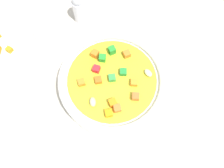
{
  "coord_description": "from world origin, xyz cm",
  "views": [
    {
      "loc": [
        -16.24,
        2.54,
        43.34
      ],
      "look_at": [
        0.0,
        0.0,
        3.0
      ],
      "focal_mm": 36.44,
      "sensor_mm": 36.0,
      "label": 1
    }
  ],
  "objects_px": {
    "spoon": "(163,47)",
    "soup_bowl_main": "(112,84)",
    "side_bowl_small": "(5,46)",
    "pepper_shaker": "(79,8)"
  },
  "relations": [
    {
      "from": "soup_bowl_main",
      "to": "pepper_shaker",
      "type": "bearing_deg",
      "value": 13.24
    },
    {
      "from": "soup_bowl_main",
      "to": "side_bowl_small",
      "type": "relative_size",
      "value": 1.51
    },
    {
      "from": "pepper_shaker",
      "to": "side_bowl_small",
      "type": "bearing_deg",
      "value": 111.95
    },
    {
      "from": "spoon",
      "to": "side_bowl_small",
      "type": "bearing_deg",
      "value": 76.35
    },
    {
      "from": "spoon",
      "to": "soup_bowl_main",
      "type": "bearing_deg",
      "value": 115.49
    },
    {
      "from": "spoon",
      "to": "pepper_shaker",
      "type": "xyz_separation_m",
      "value": [
        0.1,
        0.17,
        0.03
      ]
    },
    {
      "from": "spoon",
      "to": "pepper_shaker",
      "type": "distance_m",
      "value": 0.2
    },
    {
      "from": "side_bowl_small",
      "to": "spoon",
      "type": "bearing_deg",
      "value": -96.51
    },
    {
      "from": "side_bowl_small",
      "to": "pepper_shaker",
      "type": "height_order",
      "value": "pepper_shaker"
    },
    {
      "from": "side_bowl_small",
      "to": "pepper_shaker",
      "type": "xyz_separation_m",
      "value": [
        0.07,
        -0.16,
        0.01
      ]
    }
  ]
}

